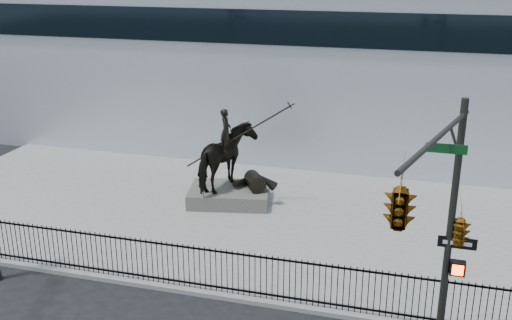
# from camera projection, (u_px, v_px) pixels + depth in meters

# --- Properties ---
(ground) EXTENTS (120.00, 120.00, 0.00)m
(ground) POSITION_uv_depth(u_px,v_px,m) (192.00, 315.00, 17.80)
(ground) COLOR black
(ground) RESTS_ON ground
(plaza) EXTENTS (30.00, 12.00, 0.15)m
(plaza) POSITION_uv_depth(u_px,v_px,m) (256.00, 219.00, 24.15)
(plaza) COLOR gray
(plaza) RESTS_ON ground
(building) EXTENTS (44.00, 14.00, 9.00)m
(building) POSITION_uv_depth(u_px,v_px,m) (317.00, 59.00, 34.56)
(building) COLOR silver
(building) RESTS_ON ground
(picket_fence) EXTENTS (22.10, 0.10, 1.50)m
(picket_fence) POSITION_uv_depth(u_px,v_px,m) (206.00, 268.00, 18.65)
(picket_fence) COLOR black
(picket_fence) RESTS_ON plaza
(statue_plinth) EXTENTS (3.74, 2.92, 0.63)m
(statue_plinth) POSITION_uv_depth(u_px,v_px,m) (229.00, 195.00, 25.50)
(statue_plinth) COLOR #4F4C48
(statue_plinth) RESTS_ON plaza
(equestrian_statue) EXTENTS (4.22, 3.04, 3.64)m
(equestrian_statue) POSITION_uv_depth(u_px,v_px,m) (230.00, 159.00, 24.97)
(equestrian_statue) COLOR black
(equestrian_statue) RESTS_ON statue_plinth
(traffic_signal_right) EXTENTS (2.17, 6.86, 7.00)m
(traffic_signal_right) POSITION_uv_depth(u_px,v_px,m) (433.00, 217.00, 12.75)
(traffic_signal_right) COLOR #252822
(traffic_signal_right) RESTS_ON ground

